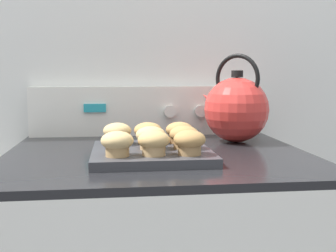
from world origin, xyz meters
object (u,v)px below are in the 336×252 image
(muffin_r0_c1, at_px, (154,142))
(muffin_r0_c2, at_px, (190,142))
(muffin_r1_c2, at_px, (184,136))
(muffin_pan, at_px, (151,153))
(muffin_r2_c1, at_px, (148,132))
(muffin_r0_c0, at_px, (117,143))
(muffin_r1_c1, at_px, (151,137))
(muffin_r2_c0, at_px, (117,133))
(muffin_r2_c2, at_px, (179,132))
(tea_kettle, at_px, (236,108))

(muffin_r0_c1, bearing_deg, muffin_r0_c2, -1.67)
(muffin_r1_c2, bearing_deg, muffin_r0_c1, -136.31)
(muffin_pan, bearing_deg, muffin_r2_c1, 91.52)
(muffin_r0_c0, relative_size, muffin_r1_c1, 1.00)
(muffin_r0_c1, bearing_deg, muffin_r2_c0, 116.77)
(muffin_r2_c1, bearing_deg, muffin_pan, -88.48)
(muffin_r2_c2, bearing_deg, muffin_r0_c1, -117.14)
(muffin_r2_c0, relative_size, muffin_r2_c2, 1.00)
(muffin_r1_c2, height_order, muffin_r2_c0, same)
(muffin_pan, xyz_separation_m, muffin_r1_c1, (-0.00, -0.00, 0.04))
(muffin_r0_c2, bearing_deg, muffin_r0_c0, 178.94)
(muffin_r1_c1, xyz_separation_m, muffin_r2_c0, (-0.08, 0.08, 0.00))
(tea_kettle, bearing_deg, muffin_r0_c1, -133.07)
(muffin_r2_c0, bearing_deg, muffin_r0_c2, -45.16)
(muffin_r0_c0, distance_m, muffin_r0_c2, 0.16)
(muffin_r0_c2, height_order, muffin_r2_c1, same)
(muffin_r0_c0, distance_m, muffin_r1_c1, 0.11)
(muffin_r0_c1, xyz_separation_m, muffin_r2_c1, (-0.00, 0.16, 0.00))
(muffin_r2_c0, height_order, muffin_r2_c2, same)
(muffin_r0_c0, xyz_separation_m, muffin_r2_c1, (0.08, 0.16, 0.00))
(muffin_r1_c2, xyz_separation_m, muffin_r2_c2, (0.00, 0.08, 0.00))
(muffin_r1_c1, xyz_separation_m, muffin_r1_c2, (0.08, -0.00, 0.00))
(muffin_pan, bearing_deg, tea_kettle, 37.84)
(tea_kettle, bearing_deg, muffin_pan, -142.16)
(muffin_r0_c2, bearing_deg, muffin_r1_c2, 89.42)
(muffin_r1_c2, distance_m, muffin_r2_c0, 0.18)
(muffin_pan, relative_size, muffin_r0_c2, 3.92)
(muffin_r2_c1, bearing_deg, muffin_r0_c2, -63.49)
(muffin_r2_c2, bearing_deg, tea_kettle, 34.58)
(muffin_r0_c1, height_order, muffin_r1_c1, same)
(muffin_r0_c1, height_order, muffin_r2_c1, same)
(muffin_r1_c1, height_order, muffin_r2_c1, same)
(muffin_r2_c0, relative_size, muffin_r2_c1, 1.00)
(muffin_r0_c1, distance_m, tea_kettle, 0.40)
(muffin_r1_c2, relative_size, muffin_r2_c1, 1.00)
(muffin_pan, height_order, muffin_r0_c2, muffin_r0_c2)
(muffin_r2_c1, height_order, tea_kettle, tea_kettle)
(muffin_r1_c1, xyz_separation_m, muffin_r2_c2, (0.08, 0.08, 0.00))
(muffin_pan, distance_m, muffin_r2_c0, 0.12)
(muffin_r1_c1, bearing_deg, muffin_r2_c2, 44.94)
(muffin_r1_c2, bearing_deg, muffin_r1_c1, 179.93)
(muffin_r2_c2, bearing_deg, muffin_pan, -135.50)
(muffin_r0_c1, distance_m, muffin_r2_c2, 0.18)
(muffin_r0_c0, relative_size, muffin_r2_c2, 1.00)
(muffin_r2_c0, distance_m, muffin_r2_c1, 0.08)
(muffin_r1_c1, height_order, muffin_r1_c2, same)
(muffin_r0_c0, relative_size, muffin_r2_c0, 1.00)
(muffin_r1_c1, bearing_deg, muffin_r0_c1, -89.73)
(muffin_r1_c2, relative_size, muffin_r2_c0, 1.00)
(muffin_r2_c0, bearing_deg, muffin_r1_c2, -26.83)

